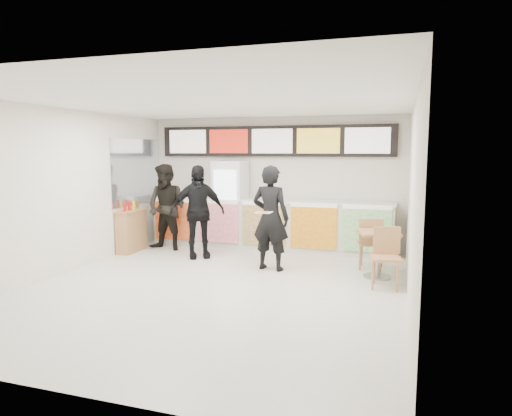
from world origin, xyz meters
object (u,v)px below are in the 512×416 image
at_px(service_counter, 269,224).
at_px(drinks_fridge, 230,204).
at_px(customer_main, 271,218).
at_px(customer_mid, 197,212).
at_px(cafe_table, 378,246).
at_px(condiment_ledge, 131,230).
at_px(customer_left, 167,207).

relative_size(service_counter, drinks_fridge, 2.78).
distance_m(service_counter, customer_main, 1.86).
relative_size(customer_mid, cafe_table, 1.11).
relative_size(cafe_table, condiment_ledge, 1.57).
xyz_separation_m(service_counter, condiment_ledge, (-2.82, -1.20, -0.10)).
xyz_separation_m(customer_mid, cafe_table, (3.69, -0.44, -0.40)).
xyz_separation_m(customer_main, customer_left, (-2.69, 0.94, -0.02)).
bearing_deg(condiment_ledge, customer_main, -9.13).
bearing_deg(customer_mid, cafe_table, -40.13).
distance_m(customer_mid, condiment_ledge, 1.71).
distance_m(customer_main, condiment_ledge, 3.44).
bearing_deg(condiment_ledge, drinks_fridge, 32.74).
height_order(customer_left, cafe_table, customer_left).
bearing_deg(cafe_table, drinks_fridge, 139.13).
bearing_deg(service_counter, drinks_fridge, 179.01).
bearing_deg(service_counter, customer_mid, -133.48).
relative_size(service_counter, customer_mid, 2.86).
bearing_deg(drinks_fridge, customer_mid, -101.17).
distance_m(drinks_fridge, customer_mid, 1.29).
height_order(customer_mid, condiment_ledge, customer_mid).
relative_size(service_counter, customer_main, 2.82).
relative_size(customer_left, cafe_table, 1.11).
distance_m(customer_left, customer_mid, 1.07).
bearing_deg(drinks_fridge, service_counter, -0.99).
xyz_separation_m(drinks_fridge, cafe_table, (3.43, -1.71, -0.43)).
height_order(drinks_fridge, cafe_table, drinks_fridge).
distance_m(customer_main, customer_mid, 1.79).
bearing_deg(customer_mid, drinks_fridge, 45.58).
xyz_separation_m(service_counter, customer_mid, (-1.19, -1.25, 0.40)).
height_order(customer_main, condiment_ledge, customer_main).
bearing_deg(condiment_ledge, customer_left, 31.12).
bearing_deg(customer_left, customer_main, -12.33).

